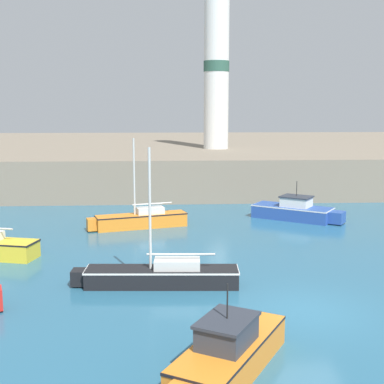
# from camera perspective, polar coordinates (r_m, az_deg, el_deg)

# --- Properties ---
(ground_plane) EXTENTS (200.00, 200.00, 0.00)m
(ground_plane) POSITION_cam_1_polar(r_m,az_deg,el_deg) (18.46, 12.08, -12.33)
(ground_plane) COLOR #28607F
(quay_seawall) EXTENTS (120.00, 40.00, 3.02)m
(quay_seawall) POSITION_cam_1_polar(r_m,az_deg,el_deg) (56.67, 1.62, 3.87)
(quay_seawall) COLOR gray
(quay_seawall) RESTS_ON ground
(sailboat_black_0) EXTENTS (6.32, 1.54, 5.23)m
(sailboat_black_0) POSITION_cam_1_polar(r_m,az_deg,el_deg) (20.37, -3.39, -8.79)
(sailboat_black_0) COLOR black
(sailboat_black_0) RESTS_ON ground
(motorboat_blue_2) EXTENTS (5.23, 4.17, 2.32)m
(motorboat_blue_2) POSITION_cam_1_polar(r_m,az_deg,el_deg) (32.54, 10.96, -1.97)
(motorboat_blue_2) COLOR #284C9E
(motorboat_blue_2) RESTS_ON ground
(motorboat_orange_3) EXTENTS (3.59, 5.01, 2.38)m
(motorboat_orange_3) POSITION_cam_1_polar(r_m,az_deg,el_deg) (14.08, 3.83, -16.75)
(motorboat_orange_3) COLOR orange
(motorboat_orange_3) RESTS_ON ground
(sailboat_orange_4) EXTENTS (5.58, 2.50, 4.99)m
(sailboat_orange_4) POSITION_cam_1_polar(r_m,az_deg,el_deg) (29.93, -5.54, -2.91)
(sailboat_orange_4) COLOR orange
(sailboat_orange_4) RESTS_ON ground
(lighthouse) EXTENTS (2.22, 2.22, 14.88)m
(lighthouse) POSITION_cam_1_polar(r_m,az_deg,el_deg) (47.33, 2.62, 13.45)
(lighthouse) COLOR silver
(lighthouse) RESTS_ON quay_seawall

